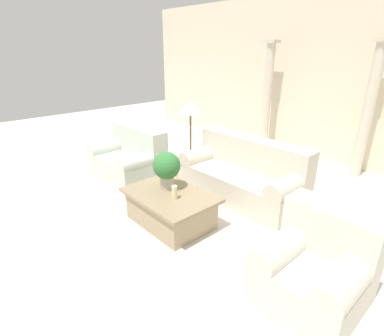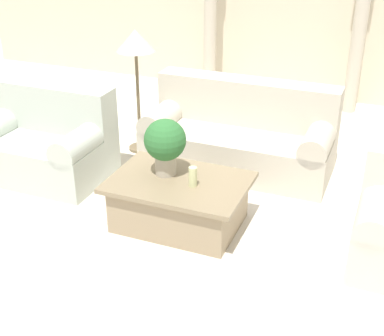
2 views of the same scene
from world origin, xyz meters
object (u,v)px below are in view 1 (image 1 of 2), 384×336
Objects in this scene: floor_lamp at (190,111)px; potted_plant at (167,167)px; armchair at (316,266)px; loveseat at (130,158)px; coffee_table at (171,208)px; sofa_long at (243,175)px.

potted_plant is at bearing -53.91° from floor_lamp.
potted_plant is 0.58× the size of armchair.
armchair is at bearing -21.08° from floor_lamp.
floor_lamp is 3.24m from armchair.
loveseat is 1.72m from coffee_table.
loveseat is 2.63× the size of potted_plant.
floor_lamp reaches higher than coffee_table.
coffee_table is 0.53m from potted_plant.
coffee_table is at bearing -13.73° from loveseat.
sofa_long is 2.24× the size of armchair.
coffee_table is at bearing -25.23° from potted_plant.
loveseat reaches higher than armchair.
floor_lamp is at bearing 128.96° from coffee_table.
loveseat is at bearing 166.27° from coffee_table.
floor_lamp reaches higher than sofa_long.
armchair is (2.93, -1.13, -0.81)m from floor_lamp.
loveseat is at bearing 176.03° from armchair.
potted_plant is at bearing -12.45° from loveseat.
potted_plant reaches higher than loveseat.
sofa_long is at bearing 76.82° from potted_plant.
sofa_long is 2.10m from armchair.
loveseat is 0.97× the size of floor_lamp.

